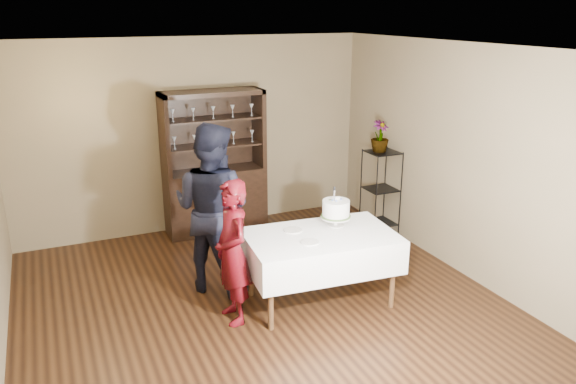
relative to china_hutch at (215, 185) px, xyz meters
name	(u,v)px	position (x,y,z in m)	size (l,w,h in m)	color
floor	(260,302)	(-0.20, -2.25, -0.66)	(5.00, 5.00, 0.00)	black
ceiling	(255,47)	(-0.20, -2.25, 2.04)	(5.00, 5.00, 0.00)	white
back_wall	(194,136)	(-0.20, 0.25, 0.69)	(5.00, 0.02, 2.70)	brown
wall_right	(455,159)	(2.30, -2.25, 0.69)	(0.02, 5.00, 2.70)	brown
china_hutch	(215,185)	(0.00, 0.00, 0.00)	(1.40, 0.48, 2.00)	black
plant_etagere	(381,189)	(2.08, -1.05, -0.01)	(0.42, 0.42, 1.20)	black
cake_table	(321,251)	(0.41, -2.48, -0.07)	(1.64, 1.09, 0.78)	white
woman	(232,252)	(-0.56, -2.45, 0.08)	(0.54, 0.36, 1.49)	#3D0511
man	(212,208)	(-0.53, -1.69, 0.29)	(0.93, 0.72, 1.91)	black
cake	(336,210)	(0.68, -2.32, 0.30)	(0.36, 0.36, 0.46)	silver
plate_near	(310,242)	(0.21, -2.63, 0.13)	(0.19, 0.19, 0.01)	silver
plate_far	(293,230)	(0.18, -2.27, 0.13)	(0.20, 0.20, 0.01)	silver
potted_plant	(380,136)	(2.03, -1.04, 0.74)	(0.24, 0.24, 0.43)	#43622E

